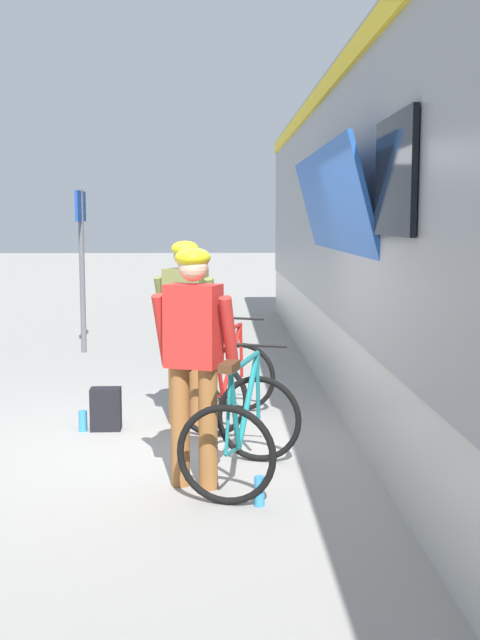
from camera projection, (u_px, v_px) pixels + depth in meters
name	position (u px, v px, depth m)	size (l,w,h in m)	color
ground_plane	(179.00, 449.00, 6.80)	(80.00, 80.00, 0.00)	gray
cyclist_near_in_olive	(186.00, 316.00, 7.49)	(0.66, 0.47, 1.76)	#935B2D
cyclist_far_in_red	(194.00, 346.00, 5.71)	(0.66, 0.45, 1.76)	#935B2D
bicycle_near_red	(227.00, 382.00, 7.62)	(1.00, 1.23, 0.99)	black
bicycle_far_teal	(243.00, 429.00, 5.91)	(0.97, 1.22, 0.99)	black
backpack_on_platform	(106.00, 409.00, 7.39)	(0.28, 0.18, 0.40)	black
water_bottle_near_the_bikes	(259.00, 491.00, 5.44)	(0.07, 0.07, 0.21)	#338CCC
water_bottle_by_the_backpack	(83.00, 421.00, 7.36)	(0.08, 0.08, 0.19)	#338CCC
platform_sign_post	(81.00, 243.00, 11.53)	(0.08, 0.70, 2.40)	#595B60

